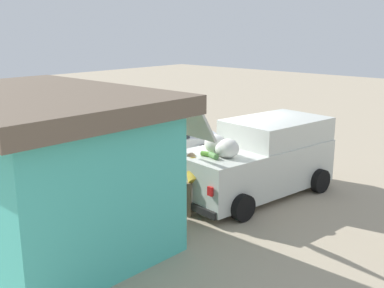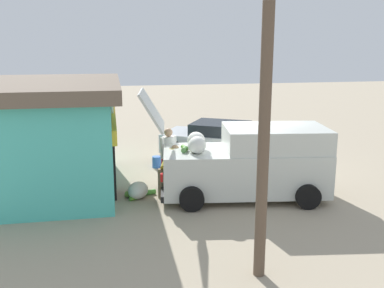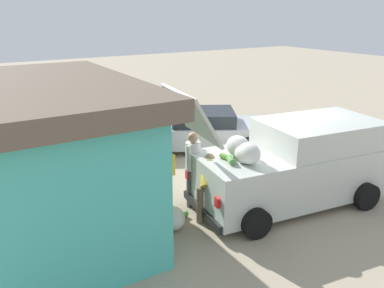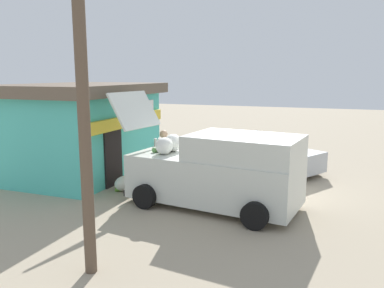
{
  "view_description": "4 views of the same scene",
  "coord_description": "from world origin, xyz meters",
  "px_view_note": "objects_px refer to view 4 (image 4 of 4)",
  "views": [
    {
      "loc": [
        -7.84,
        9.85,
        4.21
      ],
      "look_at": [
        -0.05,
        1.26,
        1.29
      ],
      "focal_mm": 43.68,
      "sensor_mm": 36.0,
      "label": 1
    },
    {
      "loc": [
        -12.13,
        3.8,
        4.06
      ],
      "look_at": [
        -0.04,
        1.5,
        1.19
      ],
      "focal_mm": 41.14,
      "sensor_mm": 36.0,
      "label": 2
    },
    {
      "loc": [
        -7.19,
        6.46,
        4.24
      ],
      "look_at": [
        0.26,
        1.91,
        1.24
      ],
      "focal_mm": 36.35,
      "sensor_mm": 36.0,
      "label": 3
    },
    {
      "loc": [
        -10.59,
        -2.49,
        3.34
      ],
      "look_at": [
        0.95,
        1.79,
        1.13
      ],
      "focal_mm": 36.61,
      "sensor_mm": 36.0,
      "label": 4
    }
  ],
  "objects_px": {
    "vendor_standing": "(164,154)",
    "parked_sedan": "(261,153)",
    "paint_bucket": "(186,165)",
    "unloaded_banana_pile": "(126,184)",
    "delivery_van": "(219,170)",
    "storefront_bar": "(83,128)",
    "customer_bending": "(150,165)"
  },
  "relations": [
    {
      "from": "customer_bending",
      "to": "paint_bucket",
      "type": "bearing_deg",
      "value": 0.76
    },
    {
      "from": "customer_bending",
      "to": "vendor_standing",
      "type": "bearing_deg",
      "value": -5.83
    },
    {
      "from": "customer_bending",
      "to": "unloaded_banana_pile",
      "type": "height_order",
      "value": "customer_bending"
    },
    {
      "from": "storefront_bar",
      "to": "vendor_standing",
      "type": "relative_size",
      "value": 3.12
    },
    {
      "from": "parked_sedan",
      "to": "customer_bending",
      "type": "bearing_deg",
      "value": 148.55
    },
    {
      "from": "vendor_standing",
      "to": "parked_sedan",
      "type": "bearing_deg",
      "value": -36.29
    },
    {
      "from": "storefront_bar",
      "to": "delivery_van",
      "type": "bearing_deg",
      "value": -107.46
    },
    {
      "from": "unloaded_banana_pile",
      "to": "vendor_standing",
      "type": "bearing_deg",
      "value": -53.58
    },
    {
      "from": "parked_sedan",
      "to": "paint_bucket",
      "type": "relative_size",
      "value": 11.88
    },
    {
      "from": "parked_sedan",
      "to": "storefront_bar",
      "type": "bearing_deg",
      "value": 115.43
    },
    {
      "from": "vendor_standing",
      "to": "unloaded_banana_pile",
      "type": "distance_m",
      "value": 1.4
    },
    {
      "from": "paint_bucket",
      "to": "delivery_van",
      "type": "bearing_deg",
      "value": -146.64
    },
    {
      "from": "vendor_standing",
      "to": "customer_bending",
      "type": "bearing_deg",
      "value": 174.17
    },
    {
      "from": "storefront_bar",
      "to": "customer_bending",
      "type": "distance_m",
      "value": 3.44
    },
    {
      "from": "storefront_bar",
      "to": "paint_bucket",
      "type": "height_order",
      "value": "storefront_bar"
    },
    {
      "from": "delivery_van",
      "to": "unloaded_banana_pile",
      "type": "bearing_deg",
      "value": 81.93
    },
    {
      "from": "storefront_bar",
      "to": "customer_bending",
      "type": "relative_size",
      "value": 3.94
    },
    {
      "from": "storefront_bar",
      "to": "parked_sedan",
      "type": "bearing_deg",
      "value": -64.57
    },
    {
      "from": "parked_sedan",
      "to": "customer_bending",
      "type": "height_order",
      "value": "customer_bending"
    },
    {
      "from": "delivery_van",
      "to": "storefront_bar",
      "type": "bearing_deg",
      "value": 72.54
    },
    {
      "from": "customer_bending",
      "to": "unloaded_banana_pile",
      "type": "distance_m",
      "value": 1.06
    },
    {
      "from": "storefront_bar",
      "to": "unloaded_banana_pile",
      "type": "relative_size",
      "value": 6.13
    },
    {
      "from": "unloaded_banana_pile",
      "to": "customer_bending",
      "type": "bearing_deg",
      "value": -95.21
    },
    {
      "from": "delivery_van",
      "to": "customer_bending",
      "type": "distance_m",
      "value": 2.12
    },
    {
      "from": "vendor_standing",
      "to": "paint_bucket",
      "type": "xyz_separation_m",
      "value": [
        2.13,
        0.12,
        -0.82
      ]
    },
    {
      "from": "delivery_van",
      "to": "vendor_standing",
      "type": "distance_m",
      "value": 2.29
    },
    {
      "from": "delivery_van",
      "to": "vendor_standing",
      "type": "height_order",
      "value": "delivery_van"
    },
    {
      "from": "vendor_standing",
      "to": "customer_bending",
      "type": "height_order",
      "value": "vendor_standing"
    },
    {
      "from": "parked_sedan",
      "to": "unloaded_banana_pile",
      "type": "distance_m",
      "value": 5.03
    },
    {
      "from": "paint_bucket",
      "to": "unloaded_banana_pile",
      "type": "bearing_deg",
      "value": 163.97
    },
    {
      "from": "storefront_bar",
      "to": "vendor_standing",
      "type": "distance_m",
      "value": 3.27
    },
    {
      "from": "unloaded_banana_pile",
      "to": "paint_bucket",
      "type": "bearing_deg",
      "value": -16.03
    }
  ]
}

